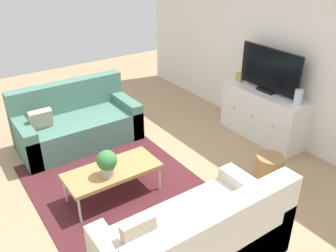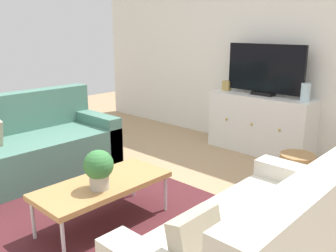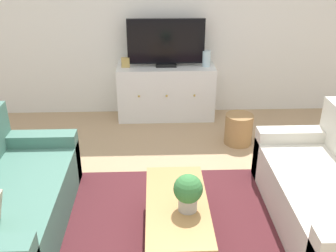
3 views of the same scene
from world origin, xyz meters
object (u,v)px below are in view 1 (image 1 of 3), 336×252
at_px(couch_left_side, 76,124).
at_px(flat_screen_tv, 270,70).
at_px(couch_right_side, 199,245).
at_px(coffee_table, 112,171).
at_px(glass_vase, 298,97).
at_px(wicker_basket, 269,170).
at_px(tv_console, 263,115).
at_px(mantel_clock, 239,77).
at_px(potted_plant, 107,162).

distance_m(couch_left_side, flat_screen_tv, 2.92).
relative_size(couch_right_side, coffee_table, 1.57).
relative_size(couch_left_side, glass_vase, 8.12).
bearing_deg(couch_left_side, flat_screen_tv, 58.36).
bearing_deg(coffee_table, flat_screen_tv, 90.13).
bearing_deg(couch_left_side, glass_vase, 49.58).
height_order(flat_screen_tv, wicker_basket, flat_screen_tv).
height_order(glass_vase, wicker_basket, glass_vase).
height_order(couch_left_side, tv_console, couch_left_side).
bearing_deg(mantel_clock, couch_right_side, -50.65).
xyz_separation_m(flat_screen_tv, wicker_basket, (0.87, -0.84, -0.88)).
xyz_separation_m(tv_console, glass_vase, (0.55, 0.00, 0.48)).
bearing_deg(glass_vase, tv_console, -180.00).
height_order(couch_left_side, flat_screen_tv, flat_screen_tv).
xyz_separation_m(couch_left_side, coffee_table, (1.48, -0.15, 0.06)).
relative_size(couch_right_side, glass_vase, 8.12).
height_order(couch_left_side, glass_vase, glass_vase).
relative_size(couch_right_side, tv_console, 1.28).
bearing_deg(mantel_clock, couch_left_side, -111.36).
relative_size(potted_plant, mantel_clock, 2.39).
bearing_deg(flat_screen_tv, couch_right_side, -59.68).
relative_size(couch_right_side, flat_screen_tv, 1.66).
distance_m(couch_right_side, tv_console, 2.76).
height_order(flat_screen_tv, glass_vase, flat_screen_tv).
bearing_deg(flat_screen_tv, wicker_basket, -44.17).
height_order(potted_plant, tv_console, tv_console).
bearing_deg(tv_console, mantel_clock, 180.00).
distance_m(couch_left_side, potted_plant, 1.60).
bearing_deg(coffee_table, couch_right_side, 6.16).
xyz_separation_m(coffee_table, glass_vase, (0.54, 2.52, 0.51)).
height_order(glass_vase, mantel_clock, glass_vase).
height_order(flat_screen_tv, mantel_clock, flat_screen_tv).
bearing_deg(tv_console, coffee_table, -89.87).
relative_size(flat_screen_tv, glass_vase, 4.88).
distance_m(tv_console, wicker_basket, 1.21).
height_order(couch_left_side, potted_plant, couch_left_side).
bearing_deg(potted_plant, flat_screen_tv, 91.82).
height_order(tv_console, flat_screen_tv, flat_screen_tv).
xyz_separation_m(couch_right_side, wicker_basket, (-0.53, 1.55, -0.10)).
xyz_separation_m(glass_vase, wicker_basket, (0.32, -0.82, -0.66)).
xyz_separation_m(couch_left_side, potted_plant, (1.56, -0.24, 0.26)).
distance_m(flat_screen_tv, wicker_basket, 1.50).
distance_m(couch_right_side, flat_screen_tv, 2.88).
bearing_deg(wicker_basket, couch_left_side, -146.54).
distance_m(potted_plant, wicker_basket, 1.99).
relative_size(coffee_table, mantel_clock, 8.40).
bearing_deg(couch_left_side, mantel_clock, 68.64).
bearing_deg(potted_plant, tv_console, 91.83).
distance_m(couch_right_side, wicker_basket, 1.64).
xyz_separation_m(couch_right_side, glass_vase, (-0.85, 2.37, 0.56)).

